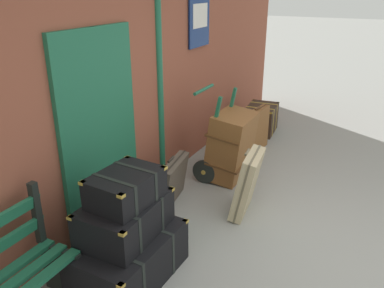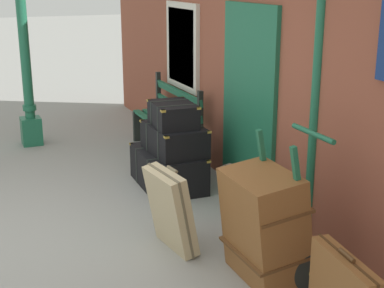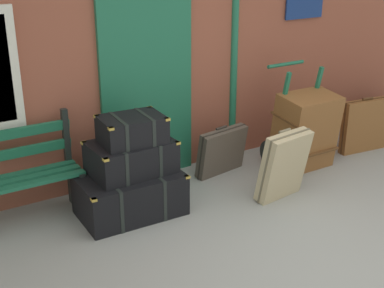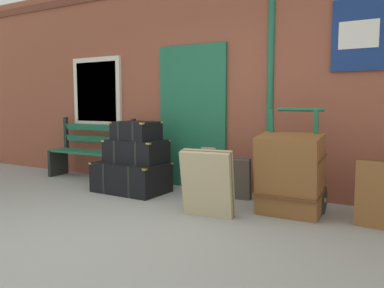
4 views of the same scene
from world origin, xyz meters
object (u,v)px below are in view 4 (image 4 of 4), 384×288
(suitcase_caramel, at_px, (208,183))
(large_brown_trunk, at_px, (290,175))
(steamer_trunk_base, at_px, (131,177))
(steamer_trunk_middle, at_px, (136,151))
(platform_bench, at_px, (92,152))
(steamer_trunk_top, at_px, (136,131))
(suitcase_tan, at_px, (226,178))
(porters_trolley, at_px, (293,188))

(suitcase_caramel, bearing_deg, large_brown_trunk, 33.36)
(steamer_trunk_base, xyz_separation_m, steamer_trunk_middle, (0.06, 0.06, 0.37))
(platform_bench, height_order, steamer_trunk_top, platform_bench)
(steamer_trunk_top, height_order, suitcase_caramel, steamer_trunk_top)
(suitcase_caramel, bearing_deg, steamer_trunk_middle, 157.24)
(platform_bench, relative_size, suitcase_tan, 2.36)
(large_brown_trunk, height_order, suitcase_tan, large_brown_trunk)
(steamer_trunk_middle, relative_size, porters_trolley, 0.69)
(suitcase_tan, bearing_deg, large_brown_trunk, -21.11)
(steamer_trunk_base, bearing_deg, steamer_trunk_middle, 45.11)
(steamer_trunk_base, xyz_separation_m, suitcase_caramel, (1.50, -0.55, 0.17))
(steamer_trunk_top, bearing_deg, steamer_trunk_middle, 128.44)
(steamer_trunk_middle, distance_m, large_brown_trunk, 2.22)
(steamer_trunk_base, height_order, large_brown_trunk, large_brown_trunk)
(steamer_trunk_top, relative_size, suitcase_tan, 0.94)
(platform_bench, distance_m, suitcase_tan, 2.50)
(porters_trolley, bearing_deg, steamer_trunk_middle, -178.15)
(porters_trolley, relative_size, suitcase_tan, 1.77)
(steamer_trunk_base, distance_m, steamer_trunk_middle, 0.38)
(steamer_trunk_top, xyz_separation_m, large_brown_trunk, (2.20, -0.09, -0.41))
(porters_trolley, bearing_deg, steamer_trunk_base, -176.76)
(large_brown_trunk, distance_m, suitcase_tan, 1.03)
(steamer_trunk_top, bearing_deg, steamer_trunk_base, -149.75)
(steamer_trunk_base, relative_size, suitcase_caramel, 1.33)
(suitcase_tan, distance_m, suitcase_caramel, 0.89)
(steamer_trunk_base, relative_size, porters_trolley, 0.86)
(steamer_trunk_middle, xyz_separation_m, porters_trolley, (2.21, 0.07, -0.31))
(porters_trolley, bearing_deg, suitcase_tan, 168.62)
(steamer_trunk_middle, xyz_separation_m, large_brown_trunk, (2.21, -0.10, -0.12))
(large_brown_trunk, bearing_deg, suitcase_tan, 158.89)
(platform_bench, xyz_separation_m, steamer_trunk_middle, (1.22, -0.39, 0.14))
(porters_trolley, bearing_deg, large_brown_trunk, -90.00)
(porters_trolley, xyz_separation_m, suitcase_tan, (-0.94, 0.19, 0.00))
(large_brown_trunk, bearing_deg, porters_trolley, 90.00)
(steamer_trunk_base, bearing_deg, large_brown_trunk, -1.16)
(steamer_trunk_middle, bearing_deg, large_brown_trunk, -2.66)
(suitcase_tan, bearing_deg, steamer_trunk_top, -167.58)
(steamer_trunk_middle, xyz_separation_m, suitcase_tan, (1.27, 0.26, -0.30))
(steamer_trunk_middle, height_order, suitcase_caramel, suitcase_caramel)
(steamer_trunk_middle, distance_m, porters_trolley, 2.23)
(steamer_trunk_middle, relative_size, suitcase_caramel, 1.07)
(steamer_trunk_base, bearing_deg, suitcase_tan, 13.45)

